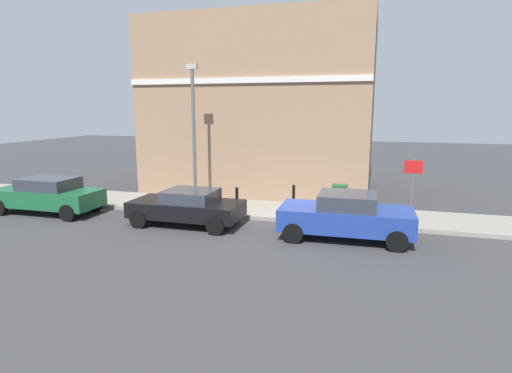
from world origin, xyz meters
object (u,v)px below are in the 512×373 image
object	(u,v)px
bollard_near_cabinet	(294,197)
bollard_far_kerb	(237,199)
car_green	(48,195)
street_sign	(412,183)
utility_cabinet	(339,201)
lamppost	(194,129)
car_black	(187,206)
car_blue	(346,216)

from	to	relation	value
bollard_near_cabinet	bollard_far_kerb	world-z (taller)	same
car_green	street_sign	size ratio (longest dim) A/B	1.87
car_green	bollard_far_kerb	distance (m)	7.59
utility_cabinet	street_sign	xyz separation A→B (m)	(-0.88, -2.49, 0.98)
bollard_near_cabinet	street_sign	world-z (taller)	street_sign
utility_cabinet	street_sign	size ratio (longest dim) A/B	0.50
car_green	bollard_far_kerb	xyz separation A→B (m)	(1.52, -7.44, -0.05)
lamppost	car_black	bearing A→B (deg)	-162.20
utility_cabinet	bollard_near_cabinet	distance (m)	1.80
car_blue	utility_cabinet	size ratio (longest dim) A/B	3.67
bollard_far_kerb	street_sign	size ratio (longest dim) A/B	0.45
street_sign	utility_cabinet	bearing A→B (deg)	70.55
car_blue	bollard_near_cabinet	xyz separation A→B (m)	(2.65, 2.22, -0.06)
car_blue	car_black	world-z (taller)	car_blue
utility_cabinet	car_blue	bearing A→B (deg)	-170.62
street_sign	car_blue	bearing A→B (deg)	128.87
car_green	lamppost	bearing A→B (deg)	-155.90
utility_cabinet	lamppost	bearing A→B (deg)	91.18
car_green	car_blue	bearing A→B (deg)	179.63
car_black	bollard_far_kerb	size ratio (longest dim) A/B	3.85
car_green	bollard_near_cabinet	size ratio (longest dim) A/B	4.15
car_green	bollard_far_kerb	size ratio (longest dim) A/B	4.15
bollard_far_kerb	car_black	bearing A→B (deg)	137.90
bollard_far_kerb	car_green	bearing A→B (deg)	101.58
lamppost	utility_cabinet	bearing A→B (deg)	-88.82
car_blue	car_black	bearing A→B (deg)	-1.56
bollard_far_kerb	street_sign	bearing A→B (deg)	-88.94
car_green	bollard_near_cabinet	world-z (taller)	car_green
car_green	car_black	bearing A→B (deg)	179.91
car_green	bollard_far_kerb	world-z (taller)	car_green
car_blue	bollard_far_kerb	bearing A→B (deg)	-21.33
car_green	bollard_near_cabinet	bearing A→B (deg)	-164.70
car_black	utility_cabinet	bearing A→B (deg)	-154.00
bollard_near_cabinet	car_black	bearing A→B (deg)	127.80
car_green	lamppost	size ratio (longest dim) A/B	0.75
street_sign	lamppost	distance (m)	8.61
car_green	bollard_far_kerb	bearing A→B (deg)	-168.65
lamppost	bollard_near_cabinet	bearing A→B (deg)	-86.93
car_green	utility_cabinet	distance (m)	11.51
car_black	lamppost	bearing A→B (deg)	-72.12
bollard_far_kerb	bollard_near_cabinet	bearing A→B (deg)	-61.21
car_green	street_sign	world-z (taller)	street_sign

